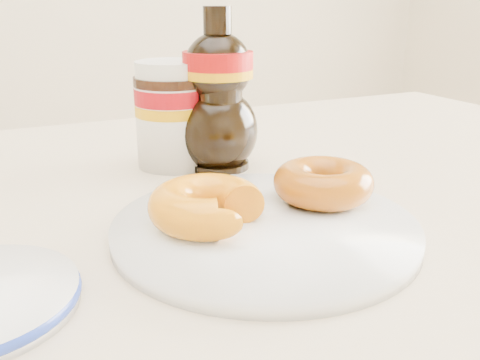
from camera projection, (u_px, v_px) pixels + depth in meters
name	position (u px, v px, depth m)	size (l,w,h in m)	color
dining_table	(187.00, 295.00, 0.53)	(1.40, 0.90, 0.75)	beige
plate	(265.00, 228.00, 0.46)	(0.26, 0.26, 0.01)	white
donut_bitten	(207.00, 205.00, 0.45)	(0.10, 0.10, 0.03)	orange
donut_whole	(323.00, 182.00, 0.50)	(0.09, 0.09, 0.03)	#955309
nutella_jar	(173.00, 110.00, 0.64)	(0.09, 0.09, 0.13)	white
syrup_bottle	(218.00, 90.00, 0.62)	(0.10, 0.08, 0.19)	black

